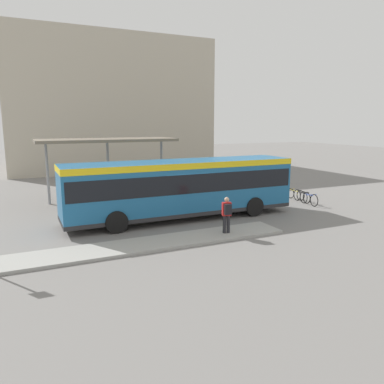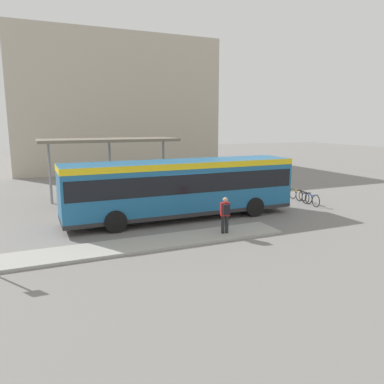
{
  "view_description": "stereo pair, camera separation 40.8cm",
  "coord_description": "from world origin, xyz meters",
  "px_view_note": "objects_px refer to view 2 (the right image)",
  "views": [
    {
      "loc": [
        -7.49,
        -17.45,
        4.93
      ],
      "look_at": [
        0.6,
        0.0,
        1.36
      ],
      "focal_mm": 35.0,
      "sensor_mm": 36.0,
      "label": 1
    },
    {
      "loc": [
        -7.11,
        -17.62,
        4.93
      ],
      "look_at": [
        0.6,
        0.0,
        1.36
      ],
      "focal_mm": 35.0,
      "sensor_mm": 36.0,
      "label": 2
    }
  ],
  "objects_px": {
    "city_bus": "(182,185)",
    "pedestrian_waiting": "(225,213)",
    "bicycle_black": "(304,197)",
    "bicycle_yellow": "(298,195)",
    "bicycle_blue": "(311,199)",
    "potted_planter_near_shelter": "(116,196)"
  },
  "relations": [
    {
      "from": "bicycle_blue",
      "to": "bicycle_black",
      "type": "relative_size",
      "value": 1.05
    },
    {
      "from": "city_bus",
      "to": "pedestrian_waiting",
      "type": "bearing_deg",
      "value": -80.96
    },
    {
      "from": "bicycle_blue",
      "to": "bicycle_black",
      "type": "height_order",
      "value": "bicycle_blue"
    },
    {
      "from": "city_bus",
      "to": "potted_planter_near_shelter",
      "type": "distance_m",
      "value": 4.77
    },
    {
      "from": "potted_planter_near_shelter",
      "to": "bicycle_black",
      "type": "bearing_deg",
      "value": -16.26
    },
    {
      "from": "city_bus",
      "to": "bicycle_yellow",
      "type": "height_order",
      "value": "city_bus"
    },
    {
      "from": "city_bus",
      "to": "potted_planter_near_shelter",
      "type": "relative_size",
      "value": 8.73
    },
    {
      "from": "pedestrian_waiting",
      "to": "bicycle_black",
      "type": "relative_size",
      "value": 0.96
    },
    {
      "from": "bicycle_black",
      "to": "bicycle_yellow",
      "type": "distance_m",
      "value": 0.84
    },
    {
      "from": "bicycle_blue",
      "to": "bicycle_yellow",
      "type": "height_order",
      "value": "bicycle_blue"
    },
    {
      "from": "bicycle_yellow",
      "to": "bicycle_blue",
      "type": "bearing_deg",
      "value": 162.28
    },
    {
      "from": "city_bus",
      "to": "bicycle_yellow",
      "type": "xyz_separation_m",
      "value": [
        8.7,
        1.44,
        -1.43
      ]
    },
    {
      "from": "pedestrian_waiting",
      "to": "bicycle_blue",
      "type": "distance_m",
      "value": 8.51
    },
    {
      "from": "pedestrian_waiting",
      "to": "bicycle_black",
      "type": "height_order",
      "value": "pedestrian_waiting"
    },
    {
      "from": "pedestrian_waiting",
      "to": "potted_planter_near_shelter",
      "type": "xyz_separation_m",
      "value": [
        -3.18,
        7.49,
        -0.33
      ]
    },
    {
      "from": "city_bus",
      "to": "pedestrian_waiting",
      "type": "height_order",
      "value": "city_bus"
    },
    {
      "from": "city_bus",
      "to": "bicycle_blue",
      "type": "distance_m",
      "value": 8.46
    },
    {
      "from": "pedestrian_waiting",
      "to": "bicycle_blue",
      "type": "bearing_deg",
      "value": -52.53
    },
    {
      "from": "bicycle_yellow",
      "to": "potted_planter_near_shelter",
      "type": "xyz_separation_m",
      "value": [
        -11.3,
        2.42,
        0.37
      ]
    },
    {
      "from": "bicycle_black",
      "to": "bicycle_yellow",
      "type": "relative_size",
      "value": 1.08
    },
    {
      "from": "pedestrian_waiting",
      "to": "bicycle_yellow",
      "type": "distance_m",
      "value": 9.6
    },
    {
      "from": "city_bus",
      "to": "bicycle_black",
      "type": "height_order",
      "value": "city_bus"
    }
  ]
}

